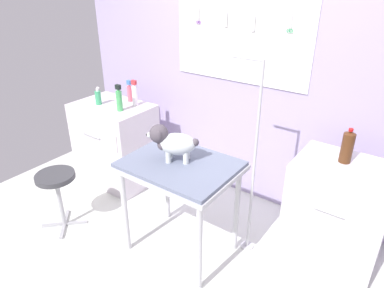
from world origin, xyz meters
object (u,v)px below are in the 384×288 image
Objects in this scene: cabinet_right at (335,215)px; stool at (57,184)px; dog at (172,142)px; grooming_arm at (253,171)px; spray_bottle_tall at (119,100)px; soda_bottle at (347,147)px; counter_left at (116,143)px; grooming_table at (180,173)px.

stool is (-2.09, -0.98, 0.01)m from cabinet_right.
dog reaches higher than cabinet_right.
grooming_arm is 6.06× the size of spray_bottle_tall.
spray_bottle_tall reaches higher than stool.
cabinet_right is 0.56m from soda_bottle.
cabinet_right is at bearing 4.80° from spray_bottle_tall.
spray_bottle_tall is (0.20, -0.06, 0.56)m from counter_left.
dog is (-0.51, -0.34, 0.24)m from grooming_arm.
grooming_arm is 2.91× the size of stool.
soda_bottle is (1.00, 0.63, 0.27)m from grooming_table.
soda_bottle is at bearing 5.92° from spray_bottle_tall.
dog is at bearing 21.90° from stool.
spray_bottle_tall reaches higher than cabinet_right.
counter_left is at bearing 158.11° from dog.
soda_bottle is at bearing 26.36° from stool.
dog is 1.19m from stool.
dog is 1.07m from spray_bottle_tall.
stool is at bearing -158.10° from dog.
spray_bottle_tall is (-1.49, 0.07, 0.25)m from grooming_arm.
dog reaches higher than grooming_table.
stool is (0.20, -0.87, 0.01)m from counter_left.
stool is (-1.49, -0.74, -0.30)m from grooming_arm.
grooming_arm is at bearing -2.62° from spray_bottle_tall.
dog is 1.25m from soda_bottle.
counter_left is at bearing 161.99° from spray_bottle_tall.
dog is 0.43× the size of counter_left.
cabinet_right is at bearing 22.09° from grooming_arm.
cabinet_right is 3.36× the size of spray_bottle_tall.
counter_left is 1.61× the size of stool.
soda_bottle is at bearing 3.80° from counter_left.
cabinet_right is at bearing 29.59° from grooming_table.
grooming_arm is 1.72m from counter_left.
soda_bottle is (2.06, 1.02, 0.56)m from stool.
stool is 2.12× the size of soda_bottle.
counter_left is 0.90m from stool.
grooming_table is at bearing 0.24° from dog.
stool is at bearing -153.61° from grooming_arm.
grooming_arm reaches higher than grooming_table.
grooming_table is 1.17m from spray_bottle_tall.
soda_bottle is at bearing 30.17° from dog.
grooming_arm is 0.72m from cabinet_right.
grooming_table is at bearing -148.08° from soda_bottle.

